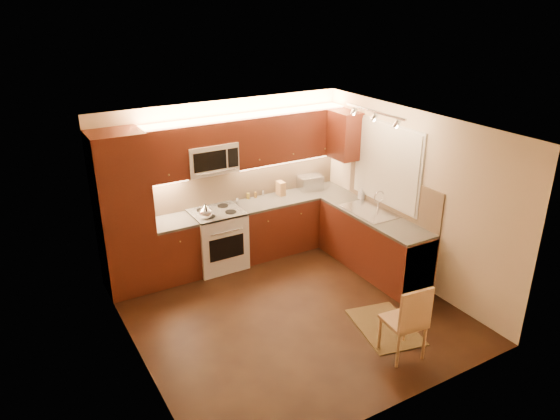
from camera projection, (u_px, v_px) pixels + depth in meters
floor at (291, 312)px, 6.97m from camera, size 4.00×4.00×0.01m
ceiling at (293, 128)px, 6.02m from camera, size 4.00×4.00×0.01m
wall_back at (225, 181)px, 8.09m from camera, size 4.00×0.01×2.50m
wall_front at (403, 303)px, 4.90m from camera, size 4.00×0.01×2.50m
wall_left at (132, 266)px, 5.57m from camera, size 0.01×4.00×2.50m
wall_right at (412, 198)px, 7.42m from camera, size 0.01×4.00×2.50m
pantry at (124, 214)px, 7.12m from camera, size 0.70×0.60×2.30m
base_cab_back_left at (174, 250)px, 7.71m from camera, size 0.62×0.60×0.86m
counter_back_left at (172, 222)px, 7.53m from camera, size 0.62×0.60×0.04m
base_cab_back_right at (291, 222)px, 8.65m from camera, size 1.92×0.60×0.86m
counter_back_right at (292, 197)px, 8.48m from camera, size 1.92×0.60×0.04m
base_cab_right at (373, 243)px, 7.92m from camera, size 0.60×2.00×0.86m
counter_right at (375, 216)px, 7.75m from camera, size 0.60×2.00×0.04m
dishwasher at (405, 262)px, 7.36m from camera, size 0.58×0.60×0.84m
backsplash_back at (245, 180)px, 8.27m from camera, size 3.30×0.02×0.60m
backsplash_right at (392, 193)px, 7.76m from camera, size 0.02×2.00×0.60m
upper_cab_back_left at (163, 154)px, 7.25m from camera, size 0.62×0.35×0.75m
upper_cab_back_right at (288, 135)px, 8.20m from camera, size 1.92×0.35×0.75m
upper_cab_bridge at (208, 132)px, 7.49m from camera, size 0.76×0.35×0.31m
upper_cab_right_corner at (345, 135)px, 8.22m from camera, size 0.35×0.50×0.75m
stove at (218, 239)px, 8.00m from camera, size 0.76×0.65×0.92m
microwave at (210, 158)px, 7.62m from camera, size 0.76×0.38×0.44m
window_frame at (387, 164)px, 7.72m from camera, size 0.03×1.44×1.24m
window_blinds at (386, 164)px, 7.71m from camera, size 0.02×1.36×1.16m
sink at (369, 207)px, 7.83m from camera, size 0.52×0.86×0.15m
faucet at (379, 200)px, 7.88m from camera, size 0.20×0.04×0.30m
track_light_bar at (375, 111)px, 7.07m from camera, size 0.04×1.20×0.03m
kettle at (206, 211)px, 7.53m from camera, size 0.23×0.23×0.23m
toaster_oven at (310, 182)px, 8.72m from camera, size 0.41×0.33×0.23m
knife_block at (281, 188)px, 8.47m from camera, size 0.11×0.17×0.23m
spice_jar_a at (237, 200)px, 8.16m from camera, size 0.05×0.05×0.09m
spice_jar_b at (255, 195)px, 8.37m from camera, size 0.06×0.06×0.10m
spice_jar_c at (263, 193)px, 8.46m from camera, size 0.05×0.05×0.10m
spice_jar_d at (248, 196)px, 8.33m from camera, size 0.07×0.07×0.10m
soap_bottle at (361, 193)px, 8.33m from camera, size 0.09×0.09×0.18m
rug at (385, 327)px, 6.65m from camera, size 0.87×1.12×0.01m
dining_chair at (404, 319)px, 5.99m from camera, size 0.47×0.47×0.96m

